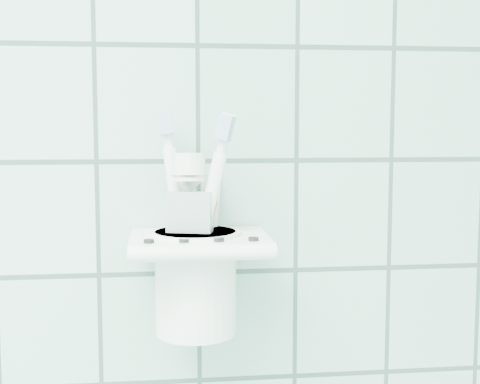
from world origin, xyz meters
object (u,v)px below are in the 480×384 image
Objects in this scene: holder_bracket at (199,244)px; toothbrush_blue at (201,202)px; cup at (196,278)px; toothbrush_pink at (191,216)px; toothpaste_tube at (189,228)px; toothbrush_orange at (181,216)px.

toothbrush_blue is (0.00, -0.00, 0.04)m from holder_bracket.
toothbrush_pink is at bearing 123.22° from cup.
toothbrush_blue reaches higher than toothbrush_pink.
toothbrush_pink is at bearing 98.10° from toothpaste_tube.
toothbrush_orange is (-0.02, 0.01, 0.02)m from holder_bracket.
toothbrush_orange reaches higher than cup.
toothbrush_blue is (0.01, -0.01, 0.01)m from toothbrush_pink.
toothbrush_blue is 0.03m from toothpaste_tube.
toothbrush_blue is at bearing -66.94° from holder_bracket.
toothpaste_tube is at bearing -134.15° from toothbrush_blue.
cup is at bearing -55.21° from toothbrush_pink.
cup is 0.60× the size of toothpaste_tube.
holder_bracket is at bearing -49.74° from cup.
toothbrush_blue is 1.13× the size of toothbrush_orange.
toothpaste_tube is at bearing -40.65° from toothbrush_orange.
toothbrush_orange is at bearing -173.91° from toothbrush_pink.
toothbrush_blue is (0.00, -0.01, 0.07)m from cup.
toothpaste_tube reaches higher than cup.
holder_bracket is 0.56× the size of toothbrush_blue.
toothbrush_pink is 0.89× the size of toothbrush_blue.
cup is 0.05m from toothpaste_tube.
toothpaste_tube is at bearing -143.27° from holder_bracket.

